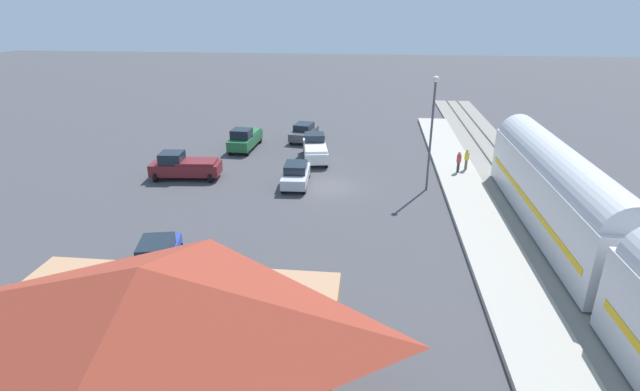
% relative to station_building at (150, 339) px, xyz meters
% --- Properties ---
extents(ground_plane, '(200.00, 200.00, 0.00)m').
position_rel_station_building_xyz_m(ground_plane, '(-4.00, -22.00, -2.90)').
color(ground_plane, '#424247').
extents(railway_track, '(4.80, 70.00, 0.30)m').
position_rel_station_building_xyz_m(railway_track, '(-18.00, -22.00, -2.80)').
color(railway_track, gray).
rests_on(railway_track, ground).
extents(platform, '(3.20, 46.00, 0.30)m').
position_rel_station_building_xyz_m(platform, '(-14.00, -22.00, -2.75)').
color(platform, '#A8A399').
rests_on(platform, ground).
extents(station_building, '(12.72, 8.92, 5.58)m').
position_rel_station_building_xyz_m(station_building, '(0.00, 0.00, 0.00)').
color(station_building, tan).
rests_on(station_building, ground).
extents(pedestrian_on_platform, '(0.36, 0.36, 1.71)m').
position_rel_station_building_xyz_m(pedestrian_on_platform, '(-14.00, -25.62, -1.62)').
color(pedestrian_on_platform, '#333338').
rests_on(pedestrian_on_platform, platform).
extents(pedestrian_waiting_far, '(0.36, 0.36, 1.71)m').
position_rel_station_building_xyz_m(pedestrian_waiting_far, '(-14.74, -26.32, -1.62)').
color(pedestrian_waiting_far, brown).
rests_on(pedestrian_waiting_far, platform).
extents(pickup_white, '(2.86, 5.66, 2.14)m').
position_rel_station_building_xyz_m(pickup_white, '(-2.05, -28.59, -1.87)').
color(pickup_white, white).
rests_on(pickup_white, ground).
extents(sedan_silver, '(2.03, 4.57, 1.74)m').
position_rel_station_building_xyz_m(sedan_silver, '(-1.34, -22.08, -2.02)').
color(sedan_silver, silver).
rests_on(sedan_silver, ground).
extents(pickup_maroon, '(5.54, 2.83, 2.14)m').
position_rel_station_building_xyz_m(pickup_maroon, '(7.66, -22.61, -1.87)').
color(pickup_maroon, maroon).
rests_on(pickup_maroon, ground).
extents(pickup_green, '(2.20, 5.48, 2.14)m').
position_rel_station_building_xyz_m(pickup_green, '(4.99, -31.24, -1.87)').
color(pickup_green, '#236638').
rests_on(pickup_green, ground).
extents(sedan_charcoal, '(2.59, 4.75, 1.74)m').
position_rel_station_building_xyz_m(sedan_charcoal, '(-0.18, -34.85, -2.02)').
color(sedan_charcoal, '#47494F').
rests_on(sedan_charcoal, ground).
extents(sedan_blue, '(2.79, 4.80, 1.74)m').
position_rel_station_building_xyz_m(sedan_blue, '(3.82, -8.71, -2.02)').
color(sedan_blue, '#283D9E').
rests_on(sedan_blue, ground).
extents(light_pole_near_platform, '(0.44, 0.44, 8.37)m').
position_rel_station_building_xyz_m(light_pole_near_platform, '(-11.20, -22.16, 2.31)').
color(light_pole_near_platform, '#515156').
rests_on(light_pole_near_platform, ground).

